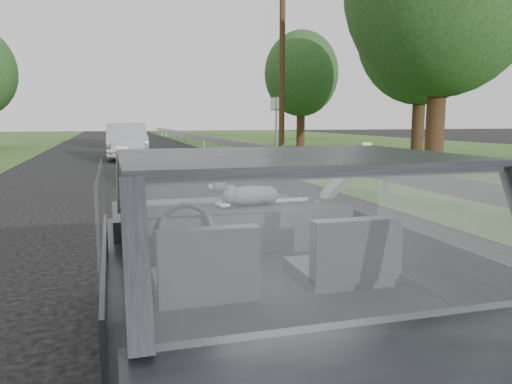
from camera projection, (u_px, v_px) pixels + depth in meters
ground at (263, 384)px, 3.07m from camera, size 140.00×140.00×0.00m
subject_car at (263, 270)px, 2.96m from camera, size 1.80×4.00×1.45m
dashboard at (237, 228)px, 3.54m from camera, size 1.58×0.45×0.30m
driver_seat at (205, 264)px, 2.55m from camera, size 0.50×0.72×0.42m
passenger_seat at (347, 252)px, 2.78m from camera, size 0.50×0.72×0.42m
steering_wheel at (187, 230)px, 3.14m from camera, size 0.36×0.36×0.04m
cat at (251, 194)px, 3.58m from camera, size 0.58×0.26×0.25m
guardrail at (305, 157)px, 13.68m from camera, size 0.05×90.00×0.32m
other_car at (127, 141)px, 20.38m from camera, size 1.79×4.47×1.47m
highway_sign at (276, 125)px, 23.93m from camera, size 0.33×1.07×2.68m
utility_pole at (282, 67)px, 21.38m from camera, size 0.31×0.31×7.70m
tree_0 at (440, 29)px, 13.82m from camera, size 6.46×6.46×8.17m
tree_1 at (421, 60)px, 20.73m from camera, size 6.31×6.31×8.15m
tree_2 at (301, 91)px, 29.41m from camera, size 5.65×5.65×6.57m
tree_3 at (302, 89)px, 40.50m from camera, size 5.86×5.86×8.15m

